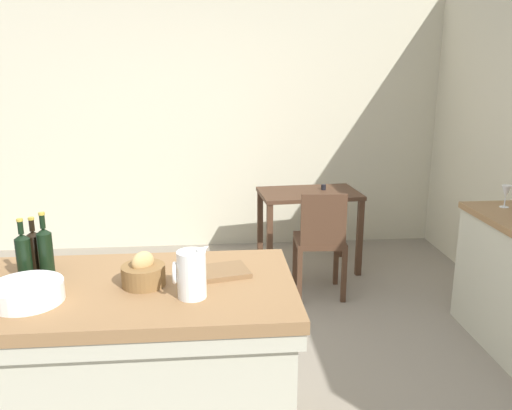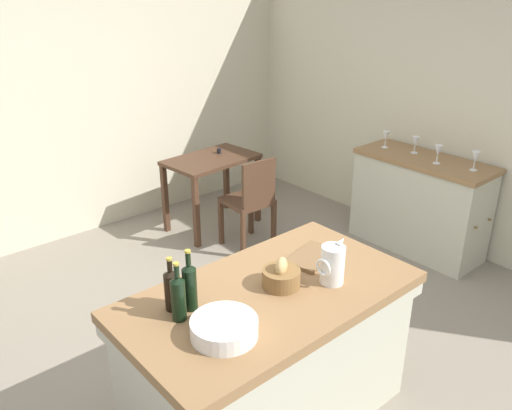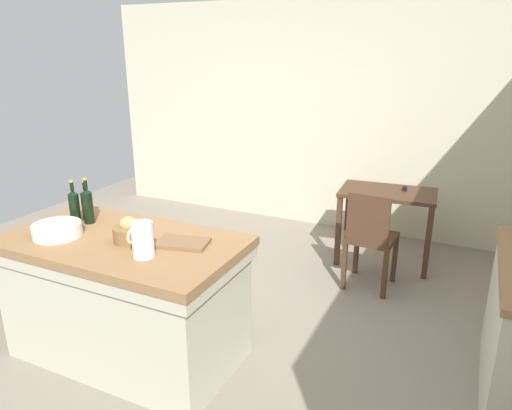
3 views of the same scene
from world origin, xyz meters
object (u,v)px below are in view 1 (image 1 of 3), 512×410
object	(u,v)px
bread_basket	(143,273)
cutting_board	(215,272)
pitcher	(191,274)
wine_bottle_dark	(46,251)
wash_bowl	(27,292)
wine_bottle_green	(24,256)
wooden_chair	(321,240)
wine_bottle_amber	(35,251)
writing_desk	(309,204)
island_table	(132,360)
wine_glass_right	(506,192)

from	to	relation	value
bread_basket	cutting_board	size ratio (longest dim) A/B	0.64
pitcher	wine_bottle_dark	bearing A→B (deg)	157.39
wash_bowl	wine_bottle_green	size ratio (longest dim) A/B	1.01
wooden_chair	wine_bottle_dark	world-z (taller)	wine_bottle_dark
pitcher	wine_bottle_amber	size ratio (longest dim) A/B	0.89
writing_desk	cutting_board	size ratio (longest dim) A/B	2.91
wine_bottle_green	island_table	bearing A→B (deg)	-11.91
wine_bottle_green	wooden_chair	bearing A→B (deg)	41.31
writing_desk	bread_basket	xyz separation A→B (m)	(-1.23, -2.30, 0.31)
island_table	wine_bottle_dark	distance (m)	0.68
wash_bowl	writing_desk	bearing A→B (deg)	54.86
wooden_chair	pitcher	distance (m)	2.13
wooden_chair	wash_bowl	distance (m)	2.52
wine_bottle_dark	wine_bottle_amber	bearing A→B (deg)	141.36
pitcher	wash_bowl	distance (m)	0.72
island_table	wine_bottle_dark	bearing A→B (deg)	160.59
cutting_board	wine_bottle_dark	distance (m)	0.83
wine_bottle_amber	island_table	bearing A→B (deg)	-22.73
wash_bowl	wine_bottle_amber	world-z (taller)	wine_bottle_amber
wooden_chair	wash_bowl	world-z (taller)	wash_bowl
wooden_chair	pitcher	xyz separation A→B (m)	(-0.98, -1.83, 0.49)
bread_basket	wine_glass_right	size ratio (longest dim) A/B	1.30
wine_glass_right	island_table	bearing A→B (deg)	-156.35
bread_basket	wine_bottle_green	size ratio (longest dim) A/B	0.66
cutting_board	wine_bottle_green	world-z (taller)	wine_bottle_green
wooden_chair	wine_bottle_green	world-z (taller)	wine_bottle_green
writing_desk	bread_basket	size ratio (longest dim) A/B	4.56
wine_bottle_dark	pitcher	bearing A→B (deg)	-22.61
pitcher	wash_bowl	world-z (taller)	pitcher
bread_basket	wine_bottle_dark	world-z (taller)	wine_bottle_dark
pitcher	wine_bottle_amber	distance (m)	0.86
wooden_chair	wine_bottle_green	xyz separation A→B (m)	(-1.79, -1.57, 0.50)
island_table	pitcher	world-z (taller)	pitcher
wash_bowl	wine_bottle_dark	world-z (taller)	wine_bottle_dark
pitcher	wine_bottle_amber	xyz separation A→B (m)	(-0.78, 0.35, 0.01)
wooden_chair	wash_bowl	size ratio (longest dim) A/B	2.89
wash_bowl	wine_bottle_dark	distance (m)	0.30
pitcher	wash_bowl	size ratio (longest dim) A/B	0.82
island_table	bread_basket	world-z (taller)	bread_basket
wine_bottle_amber	wash_bowl	bearing A→B (deg)	-79.45
wash_bowl	wine_glass_right	distance (m)	3.14
cutting_board	wine_glass_right	distance (m)	2.29
wine_bottle_dark	bread_basket	bearing A→B (deg)	-16.66
pitcher	wine_bottle_amber	world-z (taller)	wine_bottle_amber
wash_bowl	wine_bottle_green	xyz separation A→B (m)	(-0.08, 0.24, 0.08)
island_table	bread_basket	size ratio (longest dim) A/B	7.75
wash_bowl	bread_basket	size ratio (longest dim) A/B	1.53
bread_basket	wine_glass_right	xyz separation A→B (m)	(2.40, 1.09, 0.08)
writing_desk	wine_bottle_dark	xyz separation A→B (m)	(-1.71, -2.16, 0.38)
bread_basket	wine_bottle_green	bearing A→B (deg)	169.47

